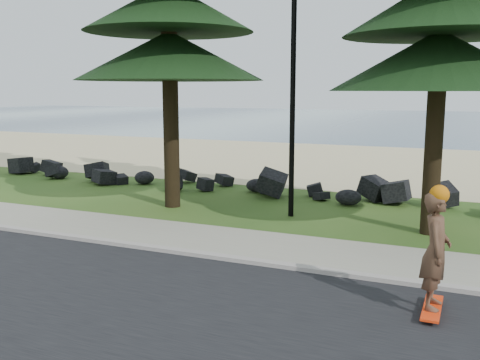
{
  "coord_description": "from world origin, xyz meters",
  "views": [
    {
      "loc": [
        4.23,
        -10.07,
        3.32
      ],
      "look_at": [
        -0.1,
        0.0,
        1.46
      ],
      "focal_mm": 40.0,
      "sensor_mm": 36.0,
      "label": 1
    }
  ],
  "objects": [
    {
      "name": "ocean",
      "position": [
        0.0,
        51.0,
        0.0
      ],
      "size": [
        160.0,
        58.0,
        0.01
      ],
      "primitive_type": "cube",
      "color": "#3A566F",
      "rests_on": "ground"
    },
    {
      "name": "sidewalk",
      "position": [
        0.0,
        0.2,
        0.04
      ],
      "size": [
        160.0,
        2.0,
        0.08
      ],
      "primitive_type": "cube",
      "color": "gray",
      "rests_on": "ground"
    },
    {
      "name": "lamp_post",
      "position": [
        0.0,
        3.2,
        4.13
      ],
      "size": [
        0.25,
        0.14,
        8.14
      ],
      "color": "black",
      "rests_on": "ground"
    },
    {
      "name": "beach_sand",
      "position": [
        0.0,
        14.5,
        0.01
      ],
      "size": [
        160.0,
        15.0,
        0.01
      ],
      "primitive_type": "cube",
      "color": "beige",
      "rests_on": "ground"
    },
    {
      "name": "seawall_boulders",
      "position": [
        0.0,
        5.6,
        0.0
      ],
      "size": [
        60.0,
        2.4,
        1.1
      ],
      "primitive_type": null,
      "color": "black",
      "rests_on": "ground"
    },
    {
      "name": "ground",
      "position": [
        0.0,
        0.0,
        0.0
      ],
      "size": [
        160.0,
        160.0,
        0.0
      ],
      "primitive_type": "plane",
      "color": "#274A17",
      "rests_on": "ground"
    },
    {
      "name": "road",
      "position": [
        0.0,
        -4.5,
        0.01
      ],
      "size": [
        160.0,
        7.0,
        0.02
      ],
      "primitive_type": "cube",
      "color": "black",
      "rests_on": "ground"
    },
    {
      "name": "skateboarder",
      "position": [
        3.89,
        -2.0,
        0.98
      ],
      "size": [
        0.42,
        1.05,
        1.95
      ],
      "rotation": [
        0.0,
        0.0,
        1.56
      ],
      "color": "#F6350E",
      "rests_on": "ground"
    },
    {
      "name": "kerb",
      "position": [
        0.0,
        -0.9,
        0.05
      ],
      "size": [
        160.0,
        0.2,
        0.1
      ],
      "primitive_type": "cube",
      "color": "#A49B94",
      "rests_on": "ground"
    }
  ]
}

